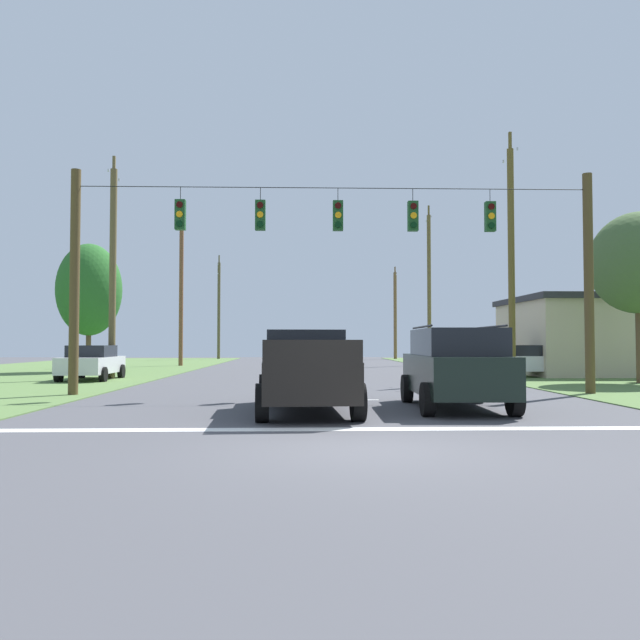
% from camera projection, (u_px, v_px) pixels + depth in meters
% --- Properties ---
extents(ground_plane, '(120.00, 120.00, 0.00)m').
position_uv_depth(ground_plane, '(362.00, 448.00, 9.72)').
color(ground_plane, '#47474C').
extents(stop_bar_stripe, '(13.87, 0.45, 0.01)m').
position_uv_depth(stop_bar_stripe, '(352.00, 429.00, 11.78)').
color(stop_bar_stripe, white).
rests_on(stop_bar_stripe, ground).
extents(lane_dash_0, '(2.50, 0.15, 0.01)m').
position_uv_depth(lane_dash_0, '(335.00, 400.00, 17.77)').
color(lane_dash_0, white).
rests_on(lane_dash_0, ground).
extents(lane_dash_1, '(2.50, 0.15, 0.01)m').
position_uv_depth(lane_dash_1, '(325.00, 382.00, 25.55)').
color(lane_dash_1, white).
rests_on(lane_dash_1, ground).
extents(lane_dash_2, '(2.50, 0.15, 0.01)m').
position_uv_depth(lane_dash_2, '(320.00, 374.00, 32.52)').
color(lane_dash_2, white).
rests_on(lane_dash_2, ground).
extents(lane_dash_3, '(2.50, 0.15, 0.01)m').
position_uv_depth(lane_dash_3, '(318.00, 369.00, 37.72)').
color(lane_dash_3, white).
rests_on(lane_dash_3, ground).
extents(overhead_signal_span, '(16.57, 0.31, 7.08)m').
position_uv_depth(overhead_signal_span, '(335.00, 266.00, 19.63)').
color(overhead_signal_span, '#4E3E22').
rests_on(overhead_signal_span, ground).
extents(pickup_truck, '(2.49, 5.49, 1.95)m').
position_uv_depth(pickup_truck, '(306.00, 371.00, 14.86)').
color(pickup_truck, black).
rests_on(pickup_truck, ground).
extents(suv_black, '(2.32, 4.85, 2.05)m').
position_uv_depth(suv_black, '(455.00, 366.00, 15.45)').
color(suv_black, black).
rests_on(suv_black, ground).
extents(distant_car_crossing_white, '(4.33, 2.08, 1.52)m').
position_uv_depth(distant_car_crossing_white, '(526.00, 361.00, 29.18)').
color(distant_car_crossing_white, silver).
rests_on(distant_car_crossing_white, ground).
extents(distant_car_oncoming, '(2.12, 4.35, 1.52)m').
position_uv_depth(distant_car_oncoming, '(92.00, 362.00, 26.96)').
color(distant_car_oncoming, silver).
rests_on(distant_car_oncoming, ground).
extents(distant_car_far_parked, '(2.30, 4.43, 1.52)m').
position_uv_depth(distant_car_far_parked, '(499.00, 358.00, 34.16)').
color(distant_car_far_parked, maroon).
rests_on(distant_car_far_parked, ground).
extents(utility_pole_mid_right, '(0.29, 1.92, 10.92)m').
position_uv_depth(utility_pole_mid_right, '(511.00, 260.00, 27.17)').
color(utility_pole_mid_right, brown).
rests_on(utility_pole_mid_right, ground).
extents(utility_pole_far_right, '(0.28, 1.85, 11.66)m').
position_uv_depth(utility_pole_far_right, '(429.00, 287.00, 45.21)').
color(utility_pole_far_right, brown).
rests_on(utility_pole_far_right, ground).
extents(utility_pole_near_left, '(0.32, 1.63, 9.13)m').
position_uv_depth(utility_pole_near_left, '(395.00, 314.00, 61.21)').
color(utility_pole_near_left, brown).
rests_on(utility_pole_near_left, ground).
extents(utility_pole_far_left, '(0.31, 1.68, 10.14)m').
position_uv_depth(utility_pole_far_left, '(113.00, 270.00, 28.11)').
color(utility_pole_far_left, brown).
rests_on(utility_pole_far_left, ground).
extents(utility_pole_distant_right, '(0.29, 1.80, 11.63)m').
position_uv_depth(utility_pole_distant_right, '(181.00, 283.00, 43.43)').
color(utility_pole_distant_right, brown).
rests_on(utility_pole_distant_right, ground).
extents(utility_pole_distant_left, '(0.29, 1.92, 10.31)m').
position_uv_depth(utility_pole_distant_left, '(219.00, 308.00, 61.45)').
color(utility_pole_distant_left, brown).
rests_on(utility_pole_distant_left, ground).
extents(tree_roadside_right, '(3.85, 3.85, 6.90)m').
position_uv_depth(tree_roadside_right, '(639.00, 263.00, 24.95)').
color(tree_roadside_right, brown).
rests_on(tree_roadside_right, ground).
extents(tree_roadside_far_right, '(3.53, 3.53, 7.14)m').
position_uv_depth(tree_roadside_far_right, '(89.00, 290.00, 34.52)').
color(tree_roadside_far_right, brown).
rests_on(tree_roadside_far_right, ground).
extents(roadside_store, '(11.77, 8.45, 4.83)m').
position_uv_depth(roadside_store, '(629.00, 336.00, 31.82)').
color(roadside_store, beige).
rests_on(roadside_store, ground).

